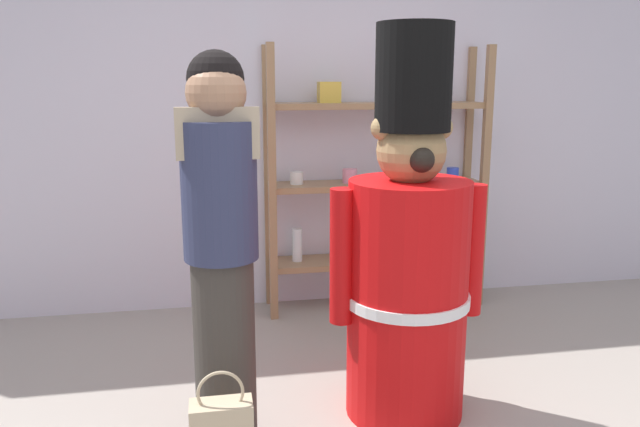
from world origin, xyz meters
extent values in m
cube|color=silver|center=(0.00, 2.20, 1.30)|extent=(6.40, 0.12, 2.60)
cube|color=#93704C|center=(-0.23, 1.83, 0.89)|extent=(0.05, 0.05, 1.78)
cube|color=#93704C|center=(1.22, 1.83, 0.89)|extent=(0.05, 0.05, 1.78)
cube|color=#93704C|center=(-0.23, 2.13, 0.89)|extent=(0.05, 0.05, 1.78)
cube|color=#93704C|center=(1.22, 2.13, 0.89)|extent=(0.05, 0.05, 1.78)
cube|color=#93704C|center=(0.50, 1.98, 0.32)|extent=(1.45, 0.30, 0.04)
cube|color=#93704C|center=(0.50, 1.98, 0.86)|extent=(1.45, 0.30, 0.04)
cube|color=#93704C|center=(0.50, 1.98, 1.39)|extent=(1.45, 0.30, 0.04)
cylinder|color=white|center=(-0.05, 1.99, 0.92)|extent=(0.09, 0.09, 0.08)
cylinder|color=pink|center=(0.32, 1.98, 0.92)|extent=(0.10, 0.10, 0.10)
cylinder|color=navy|center=(0.68, 1.96, 0.92)|extent=(0.07, 0.07, 0.09)
cylinder|color=blue|center=(1.04, 1.95, 0.92)|extent=(0.08, 0.08, 0.09)
cylinder|color=silver|center=(-0.05, 1.99, 0.46)|extent=(0.07, 0.07, 0.23)
cylinder|color=#596B33|center=(0.32, 1.99, 0.45)|extent=(0.06, 0.06, 0.22)
cylinder|color=#B27226|center=(0.68, 1.97, 0.46)|extent=(0.07, 0.07, 0.24)
cylinder|color=navy|center=(1.04, 1.98, 0.45)|extent=(0.08, 0.08, 0.22)
cube|color=gold|center=(0.17, 1.98, 1.48)|extent=(0.14, 0.11, 0.14)
cube|color=#B21E2D|center=(0.82, 1.98, 1.46)|extent=(0.15, 0.12, 0.10)
cylinder|color=red|center=(0.26, 0.54, 0.56)|extent=(0.55, 0.55, 1.12)
cylinder|color=white|center=(0.26, 0.54, 0.57)|extent=(0.57, 0.57, 0.05)
sphere|color=#9C7D50|center=(0.26, 0.54, 1.25)|extent=(0.31, 0.31, 0.31)
sphere|color=#9C7D50|center=(0.12, 0.54, 1.35)|extent=(0.11, 0.11, 0.11)
sphere|color=#9C7D50|center=(0.39, 0.54, 1.35)|extent=(0.11, 0.11, 0.11)
cylinder|color=black|center=(0.26, 0.54, 1.57)|extent=(0.33, 0.33, 0.46)
cylinder|color=red|center=(-0.05, 0.54, 0.78)|extent=(0.11, 0.11, 0.62)
cylinder|color=red|center=(0.56, 0.54, 0.78)|extent=(0.11, 0.11, 0.62)
sphere|color=black|center=(0.26, 0.40, 1.23)|extent=(0.11, 0.11, 0.11)
cylinder|color=#38332D|center=(-0.59, 0.41, 0.42)|extent=(0.26, 0.26, 0.84)
cylinder|color=#2D3351|center=(-0.59, 0.41, 1.12)|extent=(0.30, 0.30, 0.56)
sphere|color=#A37556|center=(-0.59, 0.41, 1.51)|extent=(0.24, 0.24, 0.24)
cube|color=tan|center=(-0.59, 0.35, 1.36)|extent=(0.32, 0.04, 0.20)
sphere|color=black|center=(-0.59, 0.43, 1.56)|extent=(0.22, 0.22, 0.22)
torus|color=#C1AD89|center=(-0.61, 0.08, 0.42)|extent=(0.18, 0.01, 0.18)
camera|label=1|loc=(-0.63, -2.06, 1.55)|focal=34.79mm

